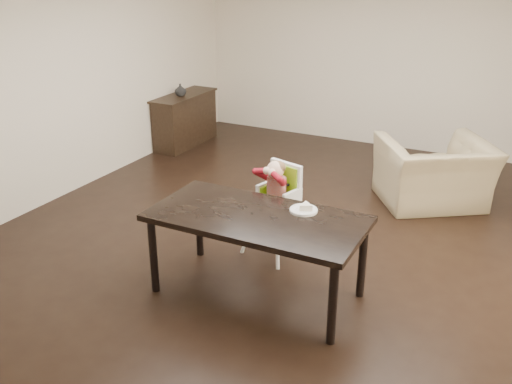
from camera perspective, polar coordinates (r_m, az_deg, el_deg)
ground at (r=6.08m, az=3.89°, el=-4.36°), size 7.00×7.00×0.00m
room_walls at (r=5.50m, az=4.41°, el=13.14°), size 6.02×7.02×2.71m
dining_table at (r=4.78m, az=0.11°, el=-3.24°), size 1.80×0.90×0.75m
high_chair at (r=5.47m, az=2.20°, el=0.36°), size 0.50×0.50×0.97m
plate at (r=4.83m, az=4.86°, el=-1.68°), size 0.24×0.24×0.07m
armchair at (r=6.95m, az=17.46°, el=2.82°), size 1.42×1.31×1.04m
sideboard at (r=8.96m, az=-7.11°, el=7.20°), size 0.44×1.26×0.79m
vase at (r=8.77m, az=-7.57°, el=10.08°), size 0.20×0.21×0.17m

